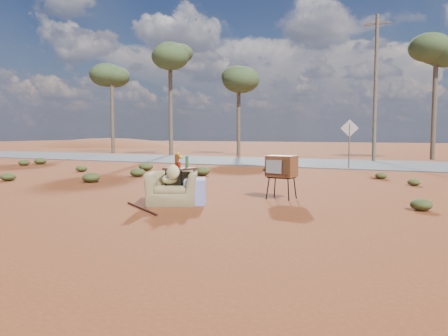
% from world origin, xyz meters
% --- Properties ---
extents(ground, '(140.00, 140.00, 0.00)m').
position_xyz_m(ground, '(0.00, 0.00, 0.00)').
color(ground, maroon).
rests_on(ground, ground).
extents(highway, '(140.00, 7.00, 0.04)m').
position_xyz_m(highway, '(0.00, 15.00, 0.02)').
color(highway, '#565659').
rests_on(highway, ground).
extents(dirt_mound, '(26.00, 18.00, 2.00)m').
position_xyz_m(dirt_mound, '(-30.00, 34.00, 0.00)').
color(dirt_mound, brown).
rests_on(dirt_mound, ground).
extents(armchair, '(1.43, 1.29, 0.96)m').
position_xyz_m(armchair, '(-0.47, 0.41, 0.45)').
color(armchair, olive).
rests_on(armchair, ground).
extents(tv_unit, '(0.70, 0.59, 1.04)m').
position_xyz_m(tv_unit, '(1.43, 2.13, 0.78)').
color(tv_unit, black).
rests_on(tv_unit, ground).
extents(side_table, '(0.64, 0.64, 1.12)m').
position_xyz_m(side_table, '(-0.49, 0.59, 0.83)').
color(side_table, '#3C2215').
rests_on(side_table, ground).
extents(rusty_bar, '(1.43, 1.01, 0.05)m').
position_xyz_m(rusty_bar, '(-0.79, -0.47, 0.02)').
color(rusty_bar, '#461D12').
rests_on(rusty_bar, ground).
extents(road_sign, '(0.78, 0.06, 2.19)m').
position_xyz_m(road_sign, '(1.50, 12.00, 1.50)').
color(road_sign, brown).
rests_on(road_sign, ground).
extents(eucalyptus_far_left, '(3.20, 3.20, 7.10)m').
position_xyz_m(eucalyptus_far_left, '(-18.00, 20.00, 5.94)').
color(eucalyptus_far_left, brown).
rests_on(eucalyptus_far_left, ground).
extents(eucalyptus_left, '(3.20, 3.20, 8.10)m').
position_xyz_m(eucalyptus_left, '(-12.00, 19.00, 6.92)').
color(eucalyptus_left, brown).
rests_on(eucalyptus_left, ground).
extents(eucalyptus_near_left, '(3.20, 3.20, 6.60)m').
position_xyz_m(eucalyptus_near_left, '(-8.00, 22.00, 5.45)').
color(eucalyptus_near_left, brown).
rests_on(eucalyptus_near_left, ground).
extents(eucalyptus_center, '(3.20, 3.20, 7.60)m').
position_xyz_m(eucalyptus_center, '(5.00, 21.00, 6.43)').
color(eucalyptus_center, brown).
rests_on(eucalyptus_center, ground).
extents(utility_pole_center, '(1.40, 0.20, 8.00)m').
position_xyz_m(utility_pole_center, '(2.00, 17.50, 4.15)').
color(utility_pole_center, brown).
rests_on(utility_pole_center, ground).
extents(scrub_patch, '(17.49, 8.07, 0.33)m').
position_xyz_m(scrub_patch, '(-0.82, 4.41, 0.14)').
color(scrub_patch, '#425123').
rests_on(scrub_patch, ground).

